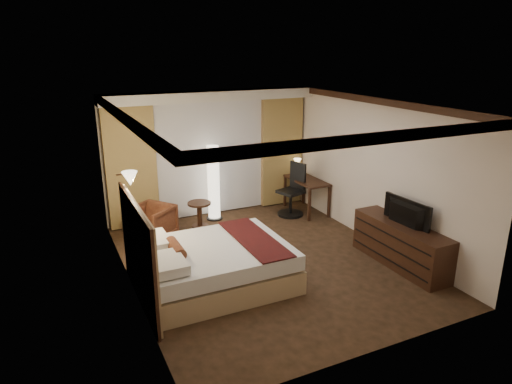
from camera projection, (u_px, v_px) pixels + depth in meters
name	position (u px, v px, depth m)	size (l,w,h in m)	color
floor	(266.00, 262.00, 7.89)	(4.50, 5.50, 0.01)	black
ceiling	(267.00, 104.00, 7.07)	(4.50, 5.50, 0.01)	white
back_wall	(209.00, 153.00, 9.85)	(4.50, 0.02, 2.70)	white
left_wall	(127.00, 207.00, 6.56)	(0.02, 5.50, 2.70)	white
right_wall	(375.00, 172.00, 8.40)	(0.02, 5.50, 2.70)	white
crown_molding	(267.00, 108.00, 7.09)	(4.50, 5.50, 0.12)	black
soffit	(212.00, 96.00, 9.25)	(4.50, 0.50, 0.20)	white
curtain_sheer	(211.00, 159.00, 9.81)	(2.48, 0.04, 2.45)	silver
curtain_left_drape	(131.00, 168.00, 9.06)	(1.00, 0.14, 2.45)	tan
curtain_right_drape	(281.00, 152.00, 10.45)	(1.00, 0.14, 2.45)	tan
wall_sconce	(130.00, 179.00, 6.98)	(0.24, 0.24, 0.24)	white
bed	(215.00, 265.00, 7.04)	(2.24, 1.75, 0.66)	white
headboard	(139.00, 254.00, 6.45)	(0.12, 2.05, 1.50)	tan
armchair	(152.00, 221.00, 8.71)	(0.72, 0.68, 0.74)	#4D2117
side_table	(200.00, 215.00, 9.35)	(0.48, 0.48, 0.53)	black
floor_lamp	(214.00, 183.00, 9.62)	(0.34, 0.34, 1.62)	white
desk	(306.00, 196.00, 10.19)	(0.55, 1.16, 0.75)	black
desk_lamp	(297.00, 168.00, 10.39)	(0.18, 0.18, 0.34)	#FFD899
office_chair	(291.00, 190.00, 9.91)	(0.56, 0.56, 1.16)	black
dresser	(401.00, 245.00, 7.68)	(0.50, 1.90, 0.74)	black
television	(403.00, 208.00, 7.47)	(0.98, 0.56, 0.13)	black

